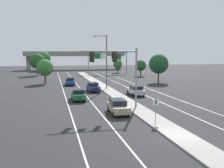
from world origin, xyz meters
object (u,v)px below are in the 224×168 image
object	(u,v)px
car_oncoming_green	(78,94)
tree_far_right_b	(159,64)
tree_far_left_b	(37,61)
median_sign_post	(156,107)
street_lamp_median	(105,59)
car_oncoming_blue	(70,81)
tree_far_left_c	(44,59)
car_oncoming_tan	(118,106)
overhead_signal_mast	(119,65)
tree_far_right_a	(141,65)
tree_far_right_c	(118,64)
car_oncoming_navy	(93,87)
highway_sign_gantry	(108,55)
tree_far_left_a	(45,68)
car_receding_silver	(136,90)

from	to	relation	value
car_oncoming_green	tree_far_right_b	bearing A→B (deg)	42.93
tree_far_left_b	tree_far_right_b	bearing A→B (deg)	-42.80
median_sign_post	street_lamp_median	xyz separation A→B (m)	(0.06, 24.40, 4.21)
car_oncoming_blue	tree_far_left_c	world-z (taller)	tree_far_left_c
car_oncoming_tan	tree_far_left_c	distance (m)	76.55
overhead_signal_mast	street_lamp_median	distance (m)	17.54
tree_far_right_a	tree_far_right_c	size ratio (longest dim) A/B	1.04
tree_far_right_a	car_oncoming_navy	bearing A→B (deg)	-123.49
car_oncoming_blue	tree_far_right_c	world-z (taller)	tree_far_right_c
car_oncoming_navy	tree_far_right_a	xyz separation A→B (m)	(19.04, 28.78, 2.33)
tree_far_right_a	tree_far_right_b	bearing A→B (deg)	-95.72
car_oncoming_green	highway_sign_gantry	xyz separation A→B (m)	(14.51, 46.88, 5.34)
car_oncoming_tan	tree_far_left_b	xyz separation A→B (m)	(-11.51, 55.43, 3.61)
tree_far_right_a	tree_far_right_b	xyz separation A→B (m)	(-1.76, -17.54, 1.16)
tree_far_left_a	tree_far_left_c	bearing A→B (deg)	91.89
car_oncoming_green	tree_far_left_c	xyz separation A→B (m)	(-6.58, 66.24, 4.03)
car_oncoming_tan	street_lamp_median	bearing A→B (deg)	82.34
car_oncoming_blue	highway_sign_gantry	xyz separation A→B (m)	(14.45, 28.46, 5.34)
car_oncoming_green	tree_far_right_c	xyz separation A→B (m)	(19.10, 51.42, 2.21)
tree_far_left_c	car_receding_silver	bearing A→B (deg)	-75.90
car_oncoming_tan	tree_far_right_c	xyz separation A→B (m)	(15.61, 60.95, 2.21)
car_oncoming_tan	tree_far_left_a	xyz separation A→B (m)	(-8.65, 32.22, 2.75)
car_receding_silver	highway_sign_gantry	distance (m)	45.21
car_oncoming_tan	tree_far_left_c	xyz separation A→B (m)	(-10.08, 75.77, 4.03)
tree_far_right_a	tree_far_left_a	size ratio (longest dim) A/B	0.88
tree_far_right_c	street_lamp_median	bearing A→B (deg)	-107.47
car_oncoming_blue	tree_far_left_b	bearing A→B (deg)	106.38
street_lamp_median	tree_far_left_c	xyz separation A→B (m)	(-12.75, 55.90, -0.94)
car_oncoming_blue	car_receding_silver	bearing A→B (deg)	-59.75
median_sign_post	tree_far_left_c	size ratio (longest dim) A/B	0.30
overhead_signal_mast	car_oncoming_green	size ratio (longest dim) A/B	1.60
car_oncoming_navy	car_oncoming_green	bearing A→B (deg)	-113.19
highway_sign_gantry	tree_far_left_a	bearing A→B (deg)	-129.09
highway_sign_gantry	tree_far_left_c	world-z (taller)	highway_sign_gantry
tree_far_left_c	tree_far_left_a	bearing A→B (deg)	-88.11
median_sign_post	car_oncoming_navy	size ratio (longest dim) A/B	0.49
car_oncoming_navy	tree_far_right_c	xyz separation A→B (m)	(15.66, 43.38, 2.21)
car_oncoming_tan	tree_far_left_c	world-z (taller)	tree_far_left_c
car_oncoming_green	tree_far_right_b	distance (m)	28.52
highway_sign_gantry	tree_far_right_b	distance (m)	28.36
car_receding_silver	tree_far_left_a	bearing A→B (deg)	125.62
tree_far_right_a	tree_far_right_b	size ratio (longest dim) A/B	0.73
tree_far_right_c	tree_far_right_b	xyz separation A→B (m)	(1.63, -32.14, 1.29)
car_oncoming_green	car_oncoming_navy	xyz separation A→B (m)	(3.45, 8.05, 0.00)
car_oncoming_green	tree_far_right_c	distance (m)	54.90
street_lamp_median	car_oncoming_blue	xyz separation A→B (m)	(-6.11, 8.09, -4.97)
tree_far_right_a	street_lamp_median	bearing A→B (deg)	-121.64
tree_far_left_c	tree_far_right_b	bearing A→B (deg)	-59.82
car_oncoming_navy	tree_far_left_a	size ratio (longest dim) A/B	0.82
car_oncoming_green	tree_far_right_c	world-z (taller)	tree_far_right_c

